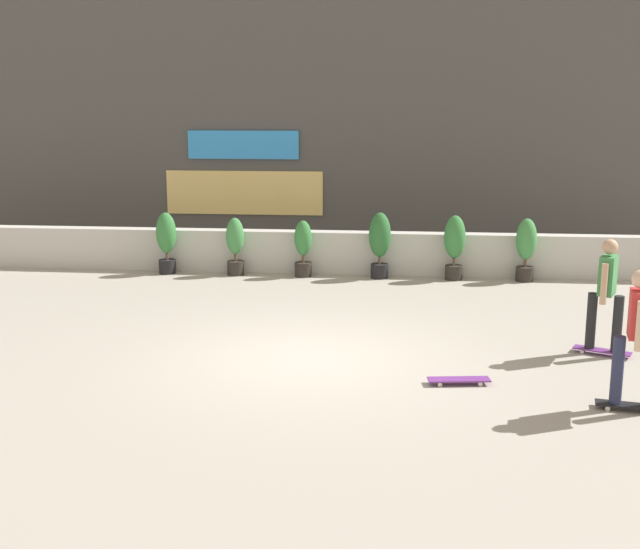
{
  "coord_description": "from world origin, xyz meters",
  "views": [
    {
      "loc": [
        1.28,
        -10.77,
        3.49
      ],
      "look_at": [
        0.0,
        1.5,
        0.9
      ],
      "focal_mm": 44.52,
      "sensor_mm": 36.0,
      "label": 1
    }
  ],
  "objects_px": {
    "potted_plant_1": "(235,244)",
    "potted_plant_4": "(455,244)",
    "potted_plant_0": "(166,240)",
    "potted_plant_5": "(526,247)",
    "potted_plant_2": "(303,247)",
    "skateboard_near_camera": "(459,380)",
    "potted_plant_3": "(380,241)",
    "skater_far_left": "(637,334)",
    "skater_by_wall_right": "(607,291)"
  },
  "relations": [
    {
      "from": "potted_plant_1",
      "to": "potted_plant_4",
      "type": "height_order",
      "value": "potted_plant_4"
    },
    {
      "from": "potted_plant_0",
      "to": "potted_plant_5",
      "type": "distance_m",
      "value": 7.55
    },
    {
      "from": "potted_plant_0",
      "to": "potted_plant_2",
      "type": "bearing_deg",
      "value": 0.0
    },
    {
      "from": "potted_plant_5",
      "to": "skateboard_near_camera",
      "type": "height_order",
      "value": "potted_plant_5"
    },
    {
      "from": "potted_plant_2",
      "to": "potted_plant_4",
      "type": "distance_m",
      "value": 3.15
    },
    {
      "from": "potted_plant_4",
      "to": "skateboard_near_camera",
      "type": "distance_m",
      "value": 6.51
    },
    {
      "from": "potted_plant_3",
      "to": "skateboard_near_camera",
      "type": "relative_size",
      "value": 1.69
    },
    {
      "from": "potted_plant_3",
      "to": "potted_plant_5",
      "type": "distance_m",
      "value": 2.99
    },
    {
      "from": "potted_plant_4",
      "to": "potted_plant_5",
      "type": "xyz_separation_m",
      "value": [
        1.45,
        0.0,
        -0.03
      ]
    },
    {
      "from": "potted_plant_1",
      "to": "potted_plant_5",
      "type": "distance_m",
      "value": 6.05
    },
    {
      "from": "skater_far_left",
      "to": "potted_plant_1",
      "type": "bearing_deg",
      "value": 130.99
    },
    {
      "from": "potted_plant_4",
      "to": "potted_plant_5",
      "type": "relative_size",
      "value": 1.03
    },
    {
      "from": "potted_plant_4",
      "to": "potted_plant_3",
      "type": "bearing_deg",
      "value": 180.0
    },
    {
      "from": "potted_plant_3",
      "to": "skater_by_wall_right",
      "type": "relative_size",
      "value": 0.82
    },
    {
      "from": "potted_plant_2",
      "to": "potted_plant_5",
      "type": "bearing_deg",
      "value": 0.0
    },
    {
      "from": "potted_plant_1",
      "to": "skater_far_left",
      "type": "height_order",
      "value": "skater_far_left"
    },
    {
      "from": "potted_plant_0",
      "to": "potted_plant_4",
      "type": "relative_size",
      "value": 0.98
    },
    {
      "from": "skater_by_wall_right",
      "to": "potted_plant_1",
      "type": "bearing_deg",
      "value": 142.16
    },
    {
      "from": "potted_plant_0",
      "to": "skater_far_left",
      "type": "height_order",
      "value": "skater_far_left"
    },
    {
      "from": "potted_plant_1",
      "to": "potted_plant_2",
      "type": "distance_m",
      "value": 1.45
    },
    {
      "from": "potted_plant_0",
      "to": "potted_plant_2",
      "type": "distance_m",
      "value": 2.96
    },
    {
      "from": "potted_plant_2",
      "to": "potted_plant_3",
      "type": "bearing_deg",
      "value": 0.0
    },
    {
      "from": "potted_plant_3",
      "to": "skater_far_left",
      "type": "xyz_separation_m",
      "value": [
        3.18,
        -7.18,
        0.15
      ]
    },
    {
      "from": "potted_plant_4",
      "to": "skater_far_left",
      "type": "distance_m",
      "value": 7.37
    },
    {
      "from": "potted_plant_1",
      "to": "potted_plant_5",
      "type": "relative_size",
      "value": 0.95
    },
    {
      "from": "potted_plant_1",
      "to": "skater_by_wall_right",
      "type": "height_order",
      "value": "skater_by_wall_right"
    },
    {
      "from": "potted_plant_0",
      "to": "skateboard_near_camera",
      "type": "relative_size",
      "value": 1.61
    },
    {
      "from": "potted_plant_0",
      "to": "skateboard_near_camera",
      "type": "bearing_deg",
      "value": -48.18
    },
    {
      "from": "potted_plant_4",
      "to": "potted_plant_2",
      "type": "bearing_deg",
      "value": 180.0
    },
    {
      "from": "potted_plant_3",
      "to": "skater_far_left",
      "type": "height_order",
      "value": "skater_far_left"
    },
    {
      "from": "potted_plant_3",
      "to": "potted_plant_5",
      "type": "xyz_separation_m",
      "value": [
        2.99,
        0.0,
        -0.06
      ]
    },
    {
      "from": "potted_plant_5",
      "to": "skater_far_left",
      "type": "xyz_separation_m",
      "value": [
        0.19,
        -7.18,
        0.22
      ]
    },
    {
      "from": "potted_plant_1",
      "to": "potted_plant_3",
      "type": "xyz_separation_m",
      "value": [
        3.06,
        0.0,
        0.12
      ]
    },
    {
      "from": "potted_plant_1",
      "to": "potted_plant_4",
      "type": "bearing_deg",
      "value": 0.0
    },
    {
      "from": "potted_plant_0",
      "to": "potted_plant_5",
      "type": "bearing_deg",
      "value": 0.0
    },
    {
      "from": "skater_far_left",
      "to": "potted_plant_0",
      "type": "bearing_deg",
      "value": 137.14
    },
    {
      "from": "potted_plant_3",
      "to": "skater_far_left",
      "type": "bearing_deg",
      "value": -66.14
    },
    {
      "from": "potted_plant_1",
      "to": "potted_plant_4",
      "type": "distance_m",
      "value": 4.61
    },
    {
      "from": "potted_plant_5",
      "to": "skateboard_near_camera",
      "type": "distance_m",
      "value": 6.74
    },
    {
      "from": "potted_plant_0",
      "to": "skater_far_left",
      "type": "distance_m",
      "value": 10.56
    },
    {
      "from": "potted_plant_3",
      "to": "skater_by_wall_right",
      "type": "height_order",
      "value": "skater_by_wall_right"
    },
    {
      "from": "potted_plant_1",
      "to": "potted_plant_5",
      "type": "height_order",
      "value": "potted_plant_5"
    },
    {
      "from": "skater_by_wall_right",
      "to": "skateboard_near_camera",
      "type": "relative_size",
      "value": 2.07
    },
    {
      "from": "potted_plant_2",
      "to": "potted_plant_3",
      "type": "xyz_separation_m",
      "value": [
        1.61,
        0.0,
        0.16
      ]
    },
    {
      "from": "potted_plant_3",
      "to": "skater_far_left",
      "type": "distance_m",
      "value": 7.86
    },
    {
      "from": "potted_plant_2",
      "to": "skater_by_wall_right",
      "type": "height_order",
      "value": "skater_by_wall_right"
    },
    {
      "from": "potted_plant_0",
      "to": "potted_plant_3",
      "type": "height_order",
      "value": "potted_plant_3"
    },
    {
      "from": "potted_plant_5",
      "to": "potted_plant_0",
      "type": "bearing_deg",
      "value": 180.0
    },
    {
      "from": "potted_plant_0",
      "to": "potted_plant_1",
      "type": "xyz_separation_m",
      "value": [
        1.5,
        0.0,
        -0.08
      ]
    },
    {
      "from": "potted_plant_0",
      "to": "potted_plant_1",
      "type": "bearing_deg",
      "value": 0.0
    }
  ]
}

